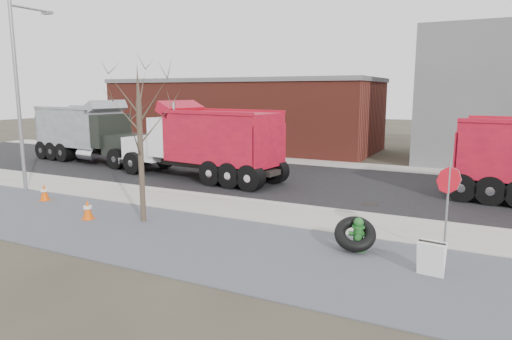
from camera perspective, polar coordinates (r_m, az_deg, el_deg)
The scene contains 17 objects.
ground at distance 16.21m, azimuth 0.94°, elevation -5.62°, with size 120.00×120.00×0.00m, color #383328.
gravel_verge at distance 13.28m, azimuth -5.77°, elevation -9.11°, with size 60.00×5.00×0.03m, color slate.
sidewalk at distance 16.42m, azimuth 1.32°, elevation -5.31°, with size 60.00×2.50×0.06m, color #9E9B93.
curb at distance 17.55m, azimuth 3.16°, elevation -4.24°, with size 60.00×0.15×0.11m, color #9E9B93.
road at distance 21.89m, azimuth 8.17°, elevation -1.63°, with size 60.00×9.40×0.02m, color black.
far_sidewalk at distance 27.27m, azimuth 12.04°, elevation 0.55°, with size 60.00×2.00×0.06m, color #9E9B93.
building_brick at distance 35.36m, azimuth -1.59°, elevation 7.11°, with size 20.20×8.20×5.30m.
bare_tree at distance 15.25m, azimuth -14.36°, elevation 5.69°, with size 3.20×3.20×5.20m.
street_light at distance 22.08m, azimuth -27.34°, elevation 9.28°, with size 0.50×2.00×8.00m.
fire_hydrant at distance 12.84m, azimuth 12.65°, elevation -8.01°, with size 0.54×0.53×0.95m.
truck_tire at distance 12.77m, azimuth 12.28°, elevation -7.81°, with size 1.39×1.36×0.94m.
stop_sign at distance 12.69m, azimuth 22.90°, elevation -2.36°, with size 0.58×0.47×2.64m.
sandwich_board at distance 11.59m, azimuth 21.04°, elevation -10.30°, with size 0.65×0.45×0.84m.
traffic_cone_near at distance 16.52m, azimuth -20.30°, elevation -4.67°, with size 0.37×0.37×0.71m.
traffic_cone_far at distance 19.98m, azimuth -24.95°, elevation -2.55°, with size 0.37×0.37×0.70m.
dump_truck_red_b at distance 22.57m, azimuth -6.58°, elevation 3.69°, with size 9.17×3.65×3.80m.
dump_truck_grey at distance 29.96m, azimuth -20.02°, elevation 4.61°, with size 8.50×3.43×3.75m.
Camera 1 is at (6.82, -14.05, 4.30)m, focal length 32.00 mm.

